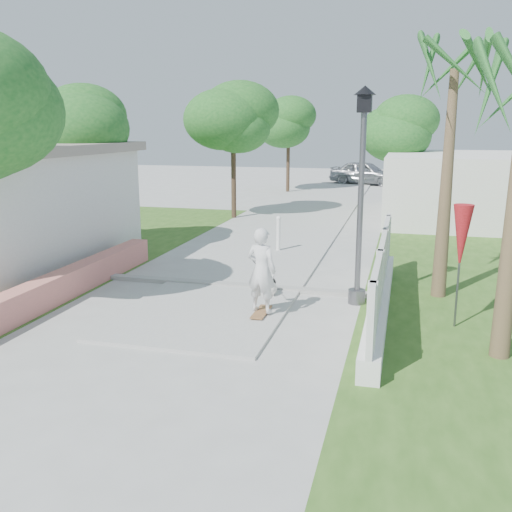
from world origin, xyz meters
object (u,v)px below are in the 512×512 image
(bollard, at_px, (278,233))
(skateboarder, at_px, (262,271))
(street_lamp, at_px, (361,189))
(patio_umbrella, at_px, (461,238))
(parked_car, at_px, (365,173))
(dog, at_px, (271,288))

(bollard, xyz_separation_m, skateboarder, (0.91, -5.61, 0.29))
(street_lamp, relative_size, patio_umbrella, 1.93)
(skateboarder, bearing_deg, patio_umbrella, -164.22)
(patio_umbrella, xyz_separation_m, parked_car, (-3.62, 26.70, -0.93))
(street_lamp, distance_m, bollard, 5.56)
(street_lamp, bearing_deg, patio_umbrella, -27.76)
(parked_car, bearing_deg, street_lamp, -161.73)
(bollard, distance_m, patio_umbrella, 7.25)
(parked_car, bearing_deg, patio_umbrella, -157.84)
(patio_umbrella, relative_size, skateboarder, 1.19)
(bollard, xyz_separation_m, dog, (0.85, -4.52, -0.37))
(street_lamp, bearing_deg, bollard, 120.96)
(skateboarder, bearing_deg, parked_car, -76.13)
(bollard, height_order, patio_umbrella, patio_umbrella)
(bollard, xyz_separation_m, patio_umbrella, (4.60, -5.50, 1.10))
(parked_car, bearing_deg, dog, -165.86)
(street_lamp, height_order, parked_car, street_lamp)
(street_lamp, distance_m, dog, 2.88)
(bollard, height_order, dog, bollard)
(skateboarder, xyz_separation_m, parked_car, (0.07, 26.82, -0.12))
(street_lamp, relative_size, parked_car, 1.00)
(dog, distance_m, parked_car, 25.73)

